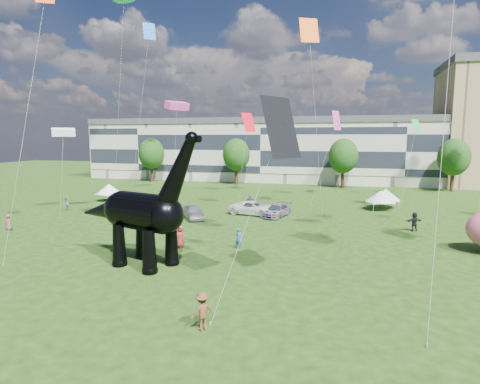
# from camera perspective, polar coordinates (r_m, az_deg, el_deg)

# --- Properties ---
(ground) EXTENTS (220.00, 220.00, 0.00)m
(ground) POSITION_cam_1_polar(r_m,az_deg,el_deg) (25.03, -7.24, -13.81)
(ground) COLOR #16330C
(ground) RESTS_ON ground
(terrace_row) EXTENTS (78.00, 11.00, 12.00)m
(terrace_row) POSITION_cam_1_polar(r_m,az_deg,el_deg) (85.23, 3.71, 5.69)
(terrace_row) COLOR beige
(terrace_row) RESTS_ON ground
(tree_far_left) EXTENTS (5.20, 5.20, 9.44)m
(tree_far_left) POSITION_cam_1_polar(r_m,az_deg,el_deg) (84.11, -12.49, 5.69)
(tree_far_left) COLOR #382314
(tree_far_left) RESTS_ON ground
(tree_mid_left) EXTENTS (5.20, 5.20, 9.44)m
(tree_mid_left) POSITION_cam_1_polar(r_m,az_deg,el_deg) (77.42, -0.55, 5.70)
(tree_mid_left) COLOR #382314
(tree_mid_left) RESTS_ON ground
(tree_mid_right) EXTENTS (5.20, 5.20, 9.44)m
(tree_mid_right) POSITION_cam_1_polar(r_m,az_deg,el_deg) (74.52, 14.49, 5.37)
(tree_mid_right) COLOR #382314
(tree_mid_right) RESTS_ON ground
(tree_far_right) EXTENTS (5.20, 5.20, 9.44)m
(tree_far_right) POSITION_cam_1_polar(r_m,az_deg,el_deg) (76.43, 28.15, 4.75)
(tree_far_right) COLOR #382314
(tree_far_right) RESTS_ON ground
(dinosaur_sculpture) EXTENTS (12.05, 5.34, 9.92)m
(dinosaur_sculpture) POSITION_cam_1_polar(r_m,az_deg,el_deg) (29.74, -14.17, -2.98)
(dinosaur_sculpture) COLOR black
(dinosaur_sculpture) RESTS_ON ground
(car_silver) EXTENTS (4.18, 4.90, 1.59)m
(car_silver) POSITION_cam_1_polar(r_m,az_deg,el_deg) (45.61, -6.69, -2.83)
(car_silver) COLOR #BCBDC1
(car_silver) RESTS_ON ground
(car_grey) EXTENTS (4.34, 2.17, 1.37)m
(car_grey) POSITION_cam_1_polar(r_m,az_deg,el_deg) (49.20, 2.42, -2.13)
(car_grey) COLOR slate
(car_grey) RESTS_ON ground
(car_white) EXTENTS (6.03, 3.43, 1.59)m
(car_white) POSITION_cam_1_polar(r_m,az_deg,el_deg) (47.68, 1.91, -2.31)
(car_white) COLOR white
(car_white) RESTS_ON ground
(car_dark) EXTENTS (3.09, 5.24, 1.43)m
(car_dark) POSITION_cam_1_polar(r_m,az_deg,el_deg) (46.76, 5.27, -2.64)
(car_dark) COLOR #595960
(car_dark) RESTS_ON ground
(gazebo_near) EXTENTS (4.47, 4.47, 2.49)m
(gazebo_near) POSITION_cam_1_polar(r_m,az_deg,el_deg) (53.57, 19.35, -0.59)
(gazebo_near) COLOR white
(gazebo_near) RESTS_ON ground
(gazebo_far) EXTENTS (4.35, 4.35, 2.53)m
(gazebo_far) POSITION_cam_1_polar(r_m,az_deg,el_deg) (55.39, 19.98, -0.33)
(gazebo_far) COLOR silver
(gazebo_far) RESTS_ON ground
(gazebo_left) EXTENTS (4.59, 4.59, 2.50)m
(gazebo_left) POSITION_cam_1_polar(r_m,az_deg,el_deg) (60.75, -18.15, 0.42)
(gazebo_left) COLOR white
(gazebo_left) RESTS_ON ground
(visitors) EXTENTS (50.91, 37.06, 1.90)m
(visitors) POSITION_cam_1_polar(r_m,az_deg,el_deg) (37.61, -1.30, -4.91)
(visitors) COLOR teal
(visitors) RESTS_ON ground
(kites) EXTENTS (66.23, 51.00, 26.71)m
(kites) POSITION_cam_1_polar(r_m,az_deg,el_deg) (61.75, 2.58, 22.91)
(kites) COLOR #D7490E
(kites) RESTS_ON ground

